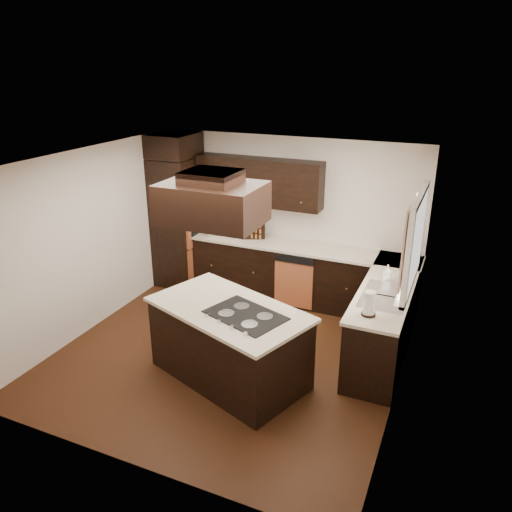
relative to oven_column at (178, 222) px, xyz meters
The scene contains 30 objects.
floor 2.68m from the oven_column, 43.85° to the right, with size 4.20×4.20×0.02m, color #4E2913.
ceiling 2.86m from the oven_column, 43.85° to the right, with size 4.20×4.20×0.02m, color white.
wall_back 1.83m from the oven_column, 12.85° to the left, with size 4.20×0.02×2.50m, color silver.
wall_front 4.21m from the oven_column, 65.05° to the right, with size 4.20×0.02×2.50m, color silver.
wall_left 1.75m from the oven_column, 101.12° to the right, with size 0.02×4.20×2.50m, color silver.
wall_right 4.25m from the oven_column, 23.70° to the right, with size 0.02×4.20×2.50m, color silver.
oven_column is the anchor object (origin of this frame).
wall_oven_face 0.36m from the oven_column, ahead, with size 0.05×0.62×0.78m, color #CA693E.
base_cabinets_back 1.92m from the oven_column, ahead, with size 2.93×0.60×0.88m, color black.
base_cabinets_right 3.72m from the oven_column, 12.69° to the right, with size 0.60×2.40×0.88m, color black.
countertop_back 1.82m from the oven_column, ahead, with size 2.93×0.63×0.04m, color beige.
countertop_right 3.65m from the oven_column, 12.74° to the right, with size 0.63×2.40×0.04m, color beige.
upper_cabinets 1.56m from the oven_column, ahead, with size 2.00×0.34×0.72m, color black.
dishwasher_front 2.21m from the oven_column, ahead, with size 0.60×0.05×0.72m, color #CA693E.
window_frame 4.06m from the oven_column, 16.72° to the right, with size 0.06×1.32×1.12m, color white.
window_pane 4.08m from the oven_column, 16.61° to the right, with size 0.00×1.20×1.00m, color white.
curtain_left 4.15m from the oven_column, 22.59° to the right, with size 0.02×0.34×0.90m, color #F5DAC1.
curtain_right 3.91m from the oven_column, 10.99° to the right, with size 0.02×0.34×0.90m, color #F5DAC1.
sink_rim 3.76m from the oven_column, 17.90° to the right, with size 0.52×0.84×0.01m, color silver.
island 3.01m from the oven_column, 47.39° to the right, with size 1.78×0.97×0.88m, color black.
island_top 2.95m from the oven_column, 47.39° to the right, with size 1.85×1.04×0.04m, color beige.
cooktop 3.19m from the oven_column, 45.15° to the right, with size 0.84×0.56×0.01m, color black.
range_hood 3.13m from the oven_column, 50.26° to the right, with size 1.05×0.72×0.42m, color black.
hood_duct 3.24m from the oven_column, 50.26° to the right, with size 0.55×0.50×0.13m, color black.
blender_base 1.01m from the oven_column, ahead, with size 0.15×0.15×0.10m, color silver.
blender_pitcher 1.01m from the oven_column, ahead, with size 0.13×0.13×0.26m, color silver.
spice_rack 1.31m from the oven_column, ahead, with size 0.36×0.09×0.30m, color black.
mixing_bowl 0.66m from the oven_column, ahead, with size 0.29×0.29×0.07m, color white.
soap_bottle 3.58m from the oven_column, 10.85° to the right, with size 0.09×0.10×0.21m, color white.
paper_towel 3.89m from the oven_column, 26.12° to the right, with size 0.13×0.13×0.29m, color white.
Camera 1 is at (2.52, -4.99, 3.56)m, focal length 35.00 mm.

